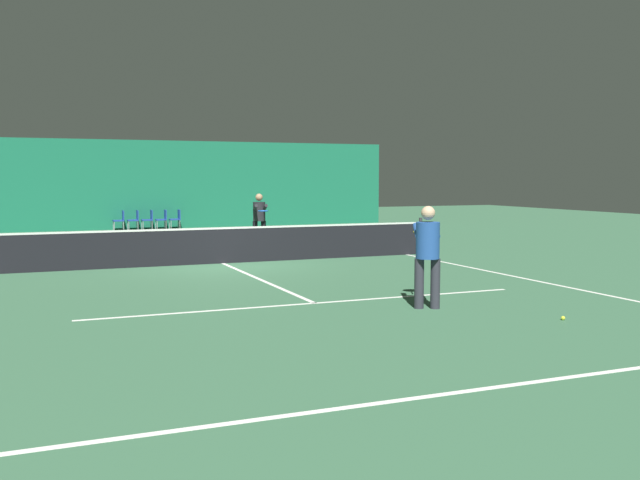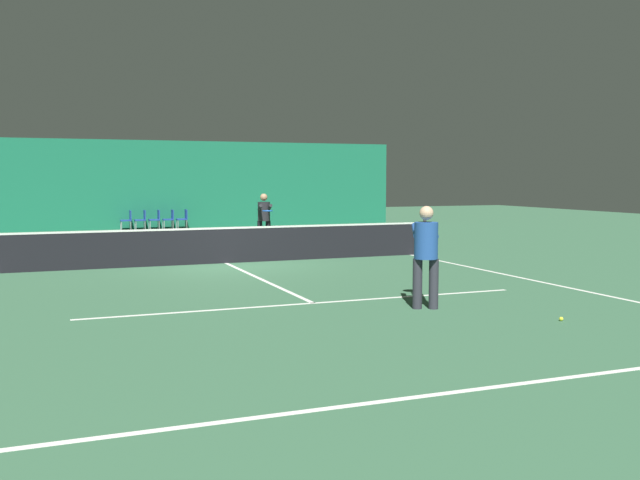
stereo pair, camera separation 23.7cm
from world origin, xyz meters
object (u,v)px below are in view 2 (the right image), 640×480
(courtside_chair_3, at_px, (170,218))
(courtside_chair_2, at_px, (156,218))
(courtside_chair_1, at_px, (142,218))
(tennis_ball, at_px, (561,319))
(courtside_chair_0, at_px, (127,219))
(courtside_chair_4, at_px, (183,218))
(tennis_net, at_px, (226,244))
(player_far, at_px, (264,216))
(player_near, at_px, (426,249))

(courtside_chair_3, bearing_deg, courtside_chair_2, -90.00)
(courtside_chair_1, relative_size, tennis_ball, 12.73)
(courtside_chair_0, height_order, courtside_chair_4, same)
(tennis_net, bearing_deg, courtside_chair_4, 84.10)
(courtside_chair_3, bearing_deg, tennis_ball, 5.93)
(tennis_ball, bearing_deg, courtside_chair_2, 97.44)
(courtside_chair_2, bearing_deg, tennis_net, -0.67)
(tennis_net, xyz_separation_m, tennis_ball, (3.06, -9.31, -0.48))
(tennis_net, bearing_deg, courtside_chair_1, 91.95)
(courtside_chair_0, height_order, courtside_chair_1, same)
(player_far, distance_m, courtside_chair_3, 9.31)
(courtside_chair_1, relative_size, courtside_chair_4, 1.00)
(player_near, height_order, player_far, player_near)
(tennis_net, distance_m, courtside_chair_0, 13.03)
(courtside_chair_1, distance_m, courtside_chair_3, 1.19)
(tennis_ball, bearing_deg, courtside_chair_3, 95.93)
(player_far, relative_size, courtside_chair_1, 2.05)
(tennis_net, xyz_separation_m, courtside_chair_0, (-1.04, 12.99, -0.03))
(player_near, bearing_deg, courtside_chair_0, 32.55)
(player_near, bearing_deg, courtside_chair_4, 25.96)
(courtside_chair_0, height_order, courtside_chair_2, same)
(courtside_chair_4, distance_m, tennis_ball, 22.37)
(courtside_chair_1, bearing_deg, courtside_chair_0, -90.00)
(courtside_chair_0, distance_m, courtside_chair_4, 2.38)
(courtside_chair_1, relative_size, courtside_chair_2, 1.00)
(courtside_chair_0, xyz_separation_m, courtside_chair_1, (0.59, 0.00, 0.00))
(player_near, xyz_separation_m, courtside_chair_2, (-1.46, 20.56, -0.54))
(player_far, xyz_separation_m, courtside_chair_2, (-2.07, 9.18, -0.52))
(tennis_ball, bearing_deg, player_near, 129.77)
(courtside_chair_3, bearing_deg, tennis_net, -3.29)
(player_far, relative_size, courtside_chair_0, 2.05)
(player_far, xyz_separation_m, courtside_chair_4, (-0.88, 9.18, -0.52))
(player_near, bearing_deg, courtside_chair_1, 30.91)
(player_near, bearing_deg, courtside_chair_3, 27.61)
(tennis_net, relative_size, courtside_chair_0, 14.29)
(courtside_chair_4, relative_size, tennis_ball, 12.73)
(player_far, height_order, tennis_ball, player_far)
(tennis_net, bearing_deg, player_near, -77.96)
(tennis_net, distance_m, courtside_chair_3, 13.01)
(player_near, relative_size, courtside_chair_4, 2.10)
(tennis_net, xyz_separation_m, courtside_chair_4, (1.34, 12.99, -0.03))
(player_far, xyz_separation_m, courtside_chair_1, (-2.66, 9.18, -0.52))
(courtside_chair_0, relative_size, courtside_chair_3, 1.00)
(player_far, distance_m, courtside_chair_1, 9.57)
(player_far, bearing_deg, tennis_net, -19.65)
(courtside_chair_1, height_order, courtside_chair_4, same)
(player_near, distance_m, courtside_chair_0, 20.74)
(courtside_chair_3, relative_size, courtside_chair_4, 1.00)
(courtside_chair_2, relative_size, courtside_chair_4, 1.00)
(courtside_chair_3, bearing_deg, courtside_chair_4, 90.00)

